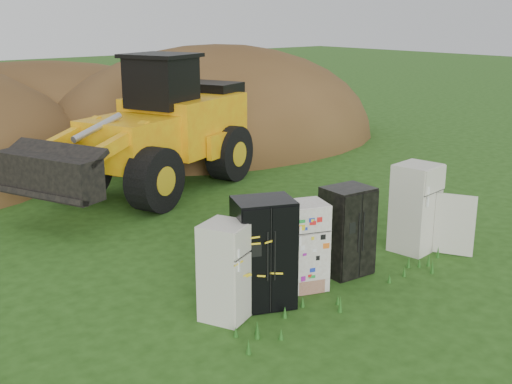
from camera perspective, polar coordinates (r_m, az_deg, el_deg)
ground at (r=12.05m, az=6.55°, el=-7.65°), size 120.00×120.00×0.00m
fridge_leftmost at (r=10.25m, az=-2.72°, el=-7.04°), size 0.91×0.90×1.59m
fridge_black_side at (r=10.65m, az=0.68°, el=-5.41°), size 1.18×1.08×1.84m
fridge_sticker at (r=11.36m, az=4.36°, el=-4.77°), size 0.89×0.85×1.58m
fridge_dark_mid at (r=12.06m, az=8.07°, el=-3.43°), size 0.91×0.77×1.67m
fridge_open_door at (r=13.47m, az=13.97°, el=-1.37°), size 0.91×0.86×1.82m
wheel_loader at (r=17.18m, az=-10.14°, el=5.71°), size 8.23×5.64×3.69m
dirt_mound_right at (r=24.88m, az=-3.55°, el=4.66°), size 13.79×10.11×7.23m
dirt_mound_back at (r=26.90m, az=-19.32°, el=4.64°), size 15.60×10.40×5.87m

